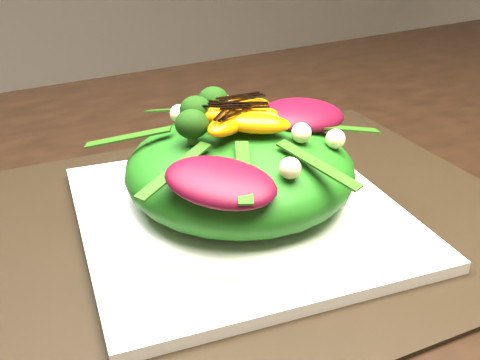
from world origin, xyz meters
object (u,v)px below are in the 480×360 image
dining_table (384,157)px  placemat (240,221)px  plate_base (240,214)px  lettuce_mound (240,169)px  orange_segment (215,114)px  salad_bowl (240,202)px

dining_table → placemat: size_ratio=2.93×
placemat → plate_base: bearing=26.6°
dining_table → lettuce_mound: bearing=-163.8°
lettuce_mound → orange_segment: 0.06m
placemat → lettuce_mound: size_ratio=2.61×
placemat → lettuce_mound: bearing=0.0°
dining_table → lettuce_mound: size_ratio=7.65×
plate_base → orange_segment: 0.10m
plate_base → lettuce_mound: lettuce_mound is taller
placemat → salad_bowl: salad_bowl is taller
salad_bowl → orange_segment: orange_segment is taller
lettuce_mound → salad_bowl: bearing=90.0°
dining_table → plate_base: dining_table is taller
placemat → salad_bowl: size_ratio=2.48×
dining_table → plate_base: 0.27m
dining_table → lettuce_mound: dining_table is taller
salad_bowl → orange_segment: bearing=104.2°
plate_base → salad_bowl: 0.01m
lettuce_mound → orange_segment: orange_segment is taller
dining_table → salad_bowl: size_ratio=7.27×
placemat → orange_segment: orange_segment is taller
plate_base → lettuce_mound: 0.05m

